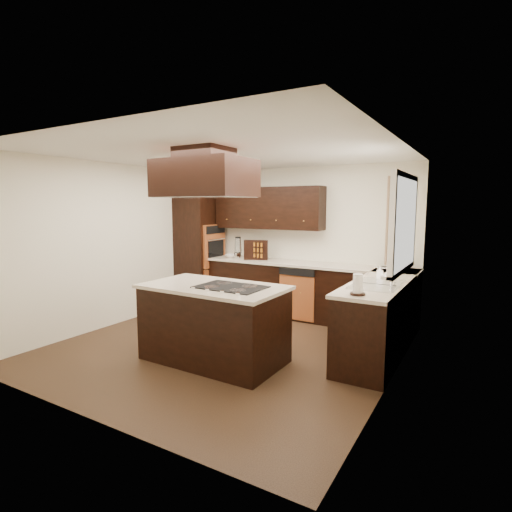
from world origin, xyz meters
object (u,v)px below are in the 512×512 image
Objects in this scene: range_hood at (205,178)px; spice_rack at (256,250)px; oven_column at (200,248)px; island at (214,325)px.

range_hood reaches higher than spice_rack.
range_hood is at bearing -50.26° from oven_column.
island is 1.56× the size of range_hood.
oven_column reaches higher than island.
island is 2.38m from spice_rack.
range_hood is 2.60m from spice_rack.
oven_column is 2.95m from island.
oven_column is at bearing 132.35° from island.
oven_column is 2.02× the size of range_hood.
spice_rack is at bearing 0.91° from oven_column.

